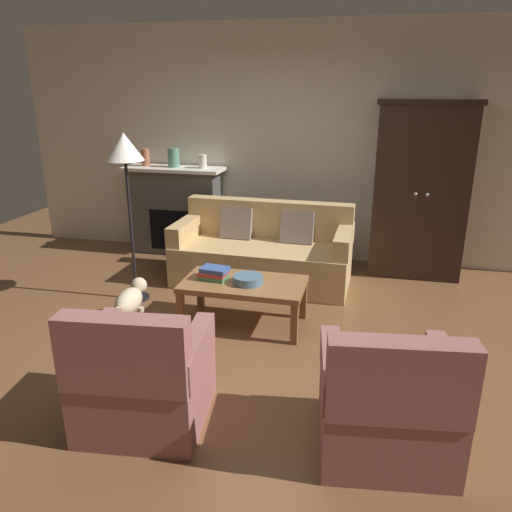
{
  "coord_description": "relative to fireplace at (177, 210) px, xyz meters",
  "views": [
    {
      "loc": [
        0.92,
        -3.58,
        2.1
      ],
      "look_at": [
        -0.14,
        0.8,
        0.55
      ],
      "focal_mm": 35.17,
      "sensor_mm": 36.0,
      "label": 1
    }
  ],
  "objects": [
    {
      "name": "mantel_vase_terracotta",
      "position": [
        -0.38,
        -0.02,
        0.66
      ],
      "size": [
        0.1,
        0.1,
        0.21
      ],
      "primitive_type": "cylinder",
      "color": "#A86042",
      "rests_on": "fireplace"
    },
    {
      "name": "coffee_table",
      "position": [
        1.38,
        -1.85,
        -0.2
      ],
      "size": [
        1.1,
        0.6,
        0.42
      ],
      "color": "olive",
      "rests_on": "ground"
    },
    {
      "name": "fruit_bowl",
      "position": [
        1.43,
        -1.87,
        -0.11
      ],
      "size": [
        0.27,
        0.27,
        0.07
      ],
      "primitive_type": "cylinder",
      "color": "slate",
      "rests_on": "coffee_table"
    },
    {
      "name": "armoire",
      "position": [
        2.95,
        -0.08,
        0.41
      ],
      "size": [
        1.06,
        0.57,
        1.96
      ],
      "color": "black",
      "rests_on": "ground"
    },
    {
      "name": "book_stack",
      "position": [
        1.1,
        -1.85,
        -0.09
      ],
      "size": [
        0.27,
        0.2,
        0.11
      ],
      "color": "#427A4C",
      "rests_on": "coffee_table"
    },
    {
      "name": "armchair_near_left",
      "position": [
        1.12,
        -3.37,
        -0.25
      ],
      "size": [
        0.85,
        0.85,
        0.88
      ],
      "color": "#935B56",
      "rests_on": "ground"
    },
    {
      "name": "ground_plane",
      "position": [
        1.55,
        -2.3,
        -0.57
      ],
      "size": [
        9.6,
        9.6,
        0.0
      ],
      "primitive_type": "plane",
      "color": "brown"
    },
    {
      "name": "mantel_vase_cream",
      "position": [
        0.38,
        -0.02,
        0.63
      ],
      "size": [
        0.1,
        0.1,
        0.16
      ],
      "primitive_type": "cylinder",
      "color": "beige",
      "rests_on": "fireplace"
    },
    {
      "name": "floor_lamp",
      "position": [
        0.15,
        -1.54,
        0.88
      ],
      "size": [
        0.36,
        0.36,
        1.68
      ],
      "color": "black",
      "rests_on": "ground"
    },
    {
      "name": "fireplace",
      "position": [
        0.0,
        0.0,
        0.0
      ],
      "size": [
        1.26,
        0.48,
        1.12
      ],
      "color": "#4C4947",
      "rests_on": "ground"
    },
    {
      "name": "dog",
      "position": [
        0.38,
        -2.11,
        -0.32
      ],
      "size": [
        0.22,
        0.57,
        0.39
      ],
      "color": "beige",
      "rests_on": "ground"
    },
    {
      "name": "mantel_vase_jade",
      "position": [
        0.0,
        -0.02,
        0.67
      ],
      "size": [
        0.14,
        0.14,
        0.23
      ],
      "primitive_type": "cylinder",
      "color": "slate",
      "rests_on": "fireplace"
    },
    {
      "name": "couch",
      "position": [
        1.31,
        -0.75,
        -0.25
      ],
      "size": [
        1.94,
        0.89,
        0.86
      ],
      "color": "tan",
      "rests_on": "ground"
    },
    {
      "name": "armchair_near_right",
      "position": [
        2.63,
        -3.28,
        -0.25
      ],
      "size": [
        0.87,
        0.87,
        0.88
      ],
      "color": "#935B56",
      "rests_on": "ground"
    },
    {
      "name": "back_wall",
      "position": [
        1.55,
        0.25,
        0.83
      ],
      "size": [
        7.2,
        0.1,
        2.8
      ],
      "primitive_type": "cube",
      "color": "silver",
      "rests_on": "ground"
    }
  ]
}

